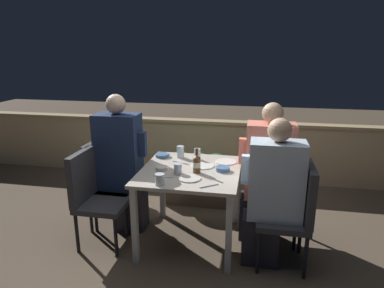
{
  "coord_description": "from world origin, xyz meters",
  "views": [
    {
      "loc": [
        0.56,
        -2.87,
        1.8
      ],
      "look_at": [
        0.0,
        0.07,
        0.95
      ],
      "focal_mm": 32.0,
      "sensor_mm": 36.0,
      "label": 1
    }
  ],
  "objects_px": {
    "chair_left_near": "(92,191)",
    "person_coral_top": "(266,173)",
    "chair_left_far": "(104,177)",
    "chair_right_near": "(296,208)",
    "person_navy_jumper": "(122,163)",
    "beer_bottle": "(197,164)",
    "potted_plant": "(111,164)",
    "chair_right_far": "(287,189)",
    "person_blue_shirt": "(271,194)"
  },
  "relations": [
    {
      "from": "person_navy_jumper",
      "to": "beer_bottle",
      "type": "relative_size",
      "value": 6.16
    },
    {
      "from": "person_blue_shirt",
      "to": "chair_right_far",
      "type": "distance_m",
      "value": 0.44
    },
    {
      "from": "chair_right_far",
      "to": "person_blue_shirt",
      "type": "bearing_deg",
      "value": -111.59
    },
    {
      "from": "chair_right_near",
      "to": "person_blue_shirt",
      "type": "relative_size",
      "value": 0.71
    },
    {
      "from": "person_navy_jumper",
      "to": "beer_bottle",
      "type": "bearing_deg",
      "value": -15.53
    },
    {
      "from": "person_blue_shirt",
      "to": "person_coral_top",
      "type": "distance_m",
      "value": 0.4
    },
    {
      "from": "chair_left_near",
      "to": "person_coral_top",
      "type": "relative_size",
      "value": 0.67
    },
    {
      "from": "person_coral_top",
      "to": "potted_plant",
      "type": "height_order",
      "value": "person_coral_top"
    },
    {
      "from": "person_blue_shirt",
      "to": "person_coral_top",
      "type": "xyz_separation_m",
      "value": [
        -0.04,
        0.4,
        0.03
      ]
    },
    {
      "from": "chair_left_far",
      "to": "person_coral_top",
      "type": "xyz_separation_m",
      "value": [
        1.6,
        0.05,
        0.14
      ]
    },
    {
      "from": "person_navy_jumper",
      "to": "potted_plant",
      "type": "height_order",
      "value": "person_navy_jumper"
    },
    {
      "from": "chair_left_near",
      "to": "chair_right_near",
      "type": "distance_m",
      "value": 1.8
    },
    {
      "from": "chair_right_far",
      "to": "chair_left_far",
      "type": "bearing_deg",
      "value": -178.43
    },
    {
      "from": "chair_left_near",
      "to": "person_coral_top",
      "type": "xyz_separation_m",
      "value": [
        1.56,
        0.4,
        0.14
      ]
    },
    {
      "from": "chair_left_far",
      "to": "person_blue_shirt",
      "type": "relative_size",
      "value": 0.71
    },
    {
      "from": "person_navy_jumper",
      "to": "beer_bottle",
      "type": "distance_m",
      "value": 0.83
    },
    {
      "from": "chair_right_near",
      "to": "potted_plant",
      "type": "relative_size",
      "value": 1.35
    },
    {
      "from": "chair_left_near",
      "to": "person_navy_jumper",
      "type": "distance_m",
      "value": 0.41
    },
    {
      "from": "person_navy_jumper",
      "to": "potted_plant",
      "type": "bearing_deg",
      "value": 122.53
    },
    {
      "from": "person_blue_shirt",
      "to": "chair_right_far",
      "type": "bearing_deg",
      "value": 68.41
    },
    {
      "from": "person_navy_jumper",
      "to": "person_coral_top",
      "type": "height_order",
      "value": "person_navy_jumper"
    },
    {
      "from": "person_navy_jumper",
      "to": "potted_plant",
      "type": "distance_m",
      "value": 0.88
    },
    {
      "from": "chair_right_far",
      "to": "potted_plant",
      "type": "height_order",
      "value": "chair_right_far"
    },
    {
      "from": "person_navy_jumper",
      "to": "potted_plant",
      "type": "relative_size",
      "value": 2.07
    },
    {
      "from": "chair_left_near",
      "to": "beer_bottle",
      "type": "height_order",
      "value": "beer_bottle"
    },
    {
      "from": "person_navy_jumper",
      "to": "person_coral_top",
      "type": "bearing_deg",
      "value": 2.01
    },
    {
      "from": "chair_right_near",
      "to": "chair_left_near",
      "type": "bearing_deg",
      "value": -179.95
    },
    {
      "from": "chair_right_far",
      "to": "beer_bottle",
      "type": "bearing_deg",
      "value": -161.49
    },
    {
      "from": "chair_left_near",
      "to": "beer_bottle",
      "type": "distance_m",
      "value": 1.0
    },
    {
      "from": "person_blue_shirt",
      "to": "potted_plant",
      "type": "relative_size",
      "value": 1.91
    },
    {
      "from": "person_navy_jumper",
      "to": "chair_left_near",
      "type": "bearing_deg",
      "value": -114.12
    },
    {
      "from": "chair_left_near",
      "to": "chair_left_far",
      "type": "relative_size",
      "value": 1.0
    },
    {
      "from": "chair_right_far",
      "to": "beer_bottle",
      "type": "height_order",
      "value": "beer_bottle"
    },
    {
      "from": "person_blue_shirt",
      "to": "chair_left_near",
      "type": "bearing_deg",
      "value": -179.95
    },
    {
      "from": "potted_plant",
      "to": "chair_left_near",
      "type": "bearing_deg",
      "value": -74.49
    },
    {
      "from": "chair_right_near",
      "to": "beer_bottle",
      "type": "xyz_separation_m",
      "value": [
        -0.85,
        0.13,
        0.29
      ]
    },
    {
      "from": "chair_left_near",
      "to": "chair_left_far",
      "type": "xyz_separation_m",
      "value": [
        -0.04,
        0.35,
        0.0
      ]
    },
    {
      "from": "person_navy_jumper",
      "to": "person_blue_shirt",
      "type": "bearing_deg",
      "value": -13.49
    },
    {
      "from": "chair_left_near",
      "to": "chair_right_far",
      "type": "xyz_separation_m",
      "value": [
        1.75,
        0.4,
        0.0
      ]
    },
    {
      "from": "chair_left_far",
      "to": "potted_plant",
      "type": "bearing_deg",
      "value": 109.58
    },
    {
      "from": "chair_left_far",
      "to": "chair_right_far",
      "type": "bearing_deg",
      "value": 1.57
    },
    {
      "from": "chair_right_far",
      "to": "chair_left_near",
      "type": "bearing_deg",
      "value": -167.26
    },
    {
      "from": "chair_left_near",
      "to": "chair_left_far",
      "type": "bearing_deg",
      "value": 96.84
    },
    {
      "from": "chair_left_near",
      "to": "chair_right_near",
      "type": "height_order",
      "value": "same"
    },
    {
      "from": "potted_plant",
      "to": "person_navy_jumper",
      "type": "bearing_deg",
      "value": -57.47
    },
    {
      "from": "chair_right_far",
      "to": "chair_right_near",
      "type": "bearing_deg",
      "value": -83.69
    },
    {
      "from": "chair_right_near",
      "to": "person_blue_shirt",
      "type": "xyz_separation_m",
      "value": [
        -0.2,
        0.0,
        0.11
      ]
    },
    {
      "from": "chair_left_far",
      "to": "chair_right_near",
      "type": "xyz_separation_m",
      "value": [
        1.84,
        -0.35,
        0.0
      ]
    },
    {
      "from": "chair_right_near",
      "to": "chair_right_far",
      "type": "relative_size",
      "value": 1.0
    },
    {
      "from": "chair_left_far",
      "to": "person_navy_jumper",
      "type": "xyz_separation_m",
      "value": [
        0.2,
        -0.0,
        0.16
      ]
    }
  ]
}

